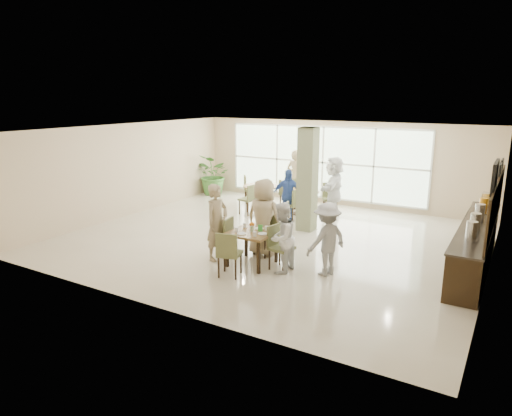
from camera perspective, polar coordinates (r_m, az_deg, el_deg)
The scene contains 23 objects.
ground at distance 11.84m, azimuth 2.11°, elevation -3.85°, with size 10.00×10.00×0.00m, color beige.
room_shell at distance 11.44m, azimuth 2.19°, elevation 4.30°, with size 10.00×10.00×10.00m.
window_bank at distance 15.69m, azimuth 8.33°, elevation 5.65°, with size 7.00×0.04×7.00m.
column at distance 12.38m, azimuth 6.45°, elevation 3.53°, with size 0.45×0.45×2.80m, color #656F4D.
main_table at distance 9.88m, azimuth -0.50°, elevation -3.50°, with size 0.93×0.93×0.75m.
round_table_left at distance 14.95m, azimuth 0.63°, elevation 2.23°, with size 1.18×1.18×0.75m.
round_table_right at distance 14.21m, azimuth 5.85°, elevation 1.41°, with size 1.02×1.02×0.75m.
chairs_main_table at distance 9.96m, azimuth -0.84°, elevation -4.43°, with size 2.02×2.03×0.95m.
chairs_table_left at distance 14.94m, azimuth 0.86°, elevation 1.77°, with size 2.07×1.96×0.95m.
chairs_table_right at distance 14.25m, azimuth 5.89°, elevation 1.11°, with size 2.03×1.89×0.95m.
tabletop_clutter at distance 9.82m, azimuth -0.44°, elevation -2.65°, with size 0.72×0.73×0.21m.
buffet_counter at distance 10.90m, azimuth 25.85°, elevation -3.81°, with size 0.64×4.70×1.95m.
wall_tv at distance 9.46m, azimuth 27.69°, elevation 3.45°, with size 0.06×1.00×0.58m.
framed_art_a at distance 11.09m, azimuth 28.05°, elevation 3.14°, with size 0.05×0.55×0.70m.
framed_art_b at distance 11.88m, azimuth 28.26°, elevation 3.73°, with size 0.05×0.55×0.70m.
potted_plant at distance 17.00m, azimuth -5.25°, elevation 4.16°, with size 1.36×1.36×1.51m, color #3A702C.
teen_left at distance 10.18m, azimuth -4.88°, elevation -1.80°, with size 0.63×0.41×1.73m, color tan.
teen_far at distance 10.42m, azimuth 0.98°, elevation -1.18°, with size 0.88×0.48×1.80m, color tan.
teen_right at distance 9.45m, azimuth 3.20°, elevation -3.74°, with size 0.73×0.57×1.49m, color white.
teen_standing at distance 9.42m, azimuth 8.83°, elevation -3.87°, with size 0.98×0.57×1.52m, color #9A9A9C.
adult_a at distance 13.40m, azimuth 3.97°, elevation 1.61°, with size 0.90×0.51×1.54m, color #3A5BAE.
adult_b at distance 13.87m, azimuth 9.71°, elevation 2.55°, with size 1.72×0.74×1.86m, color white.
adult_standing at distance 15.55m, azimuth 4.97°, elevation 3.88°, with size 0.67×0.44×1.85m, color tan.
Camera 1 is at (5.34, -9.94, 3.60)m, focal length 32.00 mm.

